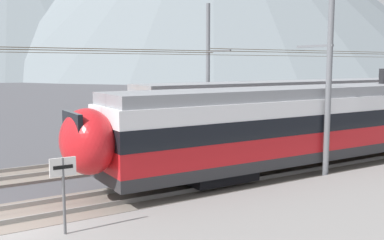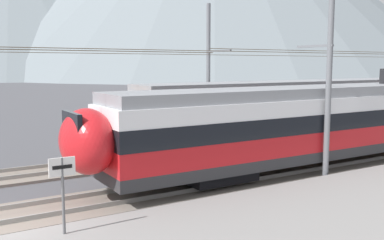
% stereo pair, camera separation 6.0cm
% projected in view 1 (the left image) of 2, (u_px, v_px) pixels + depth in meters
% --- Properties ---
extents(train_near_platform, '(25.67, 3.02, 4.27)m').
position_uv_depth(train_near_platform, '(333.00, 120.00, 21.26)').
color(train_near_platform, '#2D2D30').
rests_on(train_near_platform, track_near).
extents(train_far_track, '(31.62, 3.03, 4.27)m').
position_uv_depth(train_far_track, '(337.00, 104.00, 29.40)').
color(train_far_track, '#2D2D30').
rests_on(train_far_track, track_far).
extents(catenary_mast_mid, '(44.33, 2.00, 8.27)m').
position_uv_depth(catenary_mast_mid, '(327.00, 79.00, 18.46)').
color(catenary_mast_mid, slate).
rests_on(catenary_mast_mid, ground).
extents(catenary_mast_far_side, '(44.33, 2.37, 8.37)m').
position_uv_depth(catenary_mast_far_side, '(209.00, 74.00, 26.16)').
color(catenary_mast_far_side, slate).
rests_on(catenary_mast_far_side, ground).
extents(platform_sign, '(0.70, 0.08, 2.10)m').
position_uv_depth(platform_sign, '(63.00, 178.00, 11.83)').
color(platform_sign, '#59595B').
rests_on(platform_sign, platform_slab).
extents(mountain_central_peak, '(206.11, 206.11, 62.05)m').
position_uv_depth(mountain_central_peak, '(12.00, 8.00, 208.58)').
color(mountain_central_peak, slate).
rests_on(mountain_central_peak, ground).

